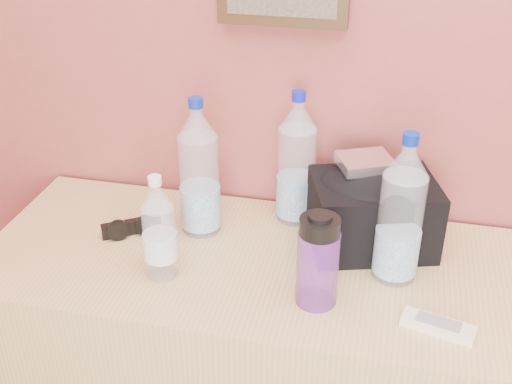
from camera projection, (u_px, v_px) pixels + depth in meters
dresser at (256, 384)px, 1.68m from camera, size 1.28×0.54×0.80m
pet_large_b at (296, 165)px, 1.56m from camera, size 0.09×0.09×0.34m
pet_large_c at (199, 174)px, 1.52m from camera, size 0.09×0.09×0.35m
pet_large_d at (401, 217)px, 1.35m from camera, size 0.09×0.09×0.34m
pet_small at (159, 233)px, 1.38m from camera, size 0.07×0.07×0.25m
nalgene_bottle at (318, 260)px, 1.30m from camera, size 0.09×0.09×0.21m
sunglasses at (131, 227)px, 1.56m from camera, size 0.15×0.12×0.04m
ac_remote at (438, 326)px, 1.27m from camera, size 0.15×0.08×0.02m
toiletry_bag at (373, 210)px, 1.49m from camera, size 0.33×0.28×0.19m
foil_packet at (365, 162)px, 1.46m from camera, size 0.15×0.14×0.02m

